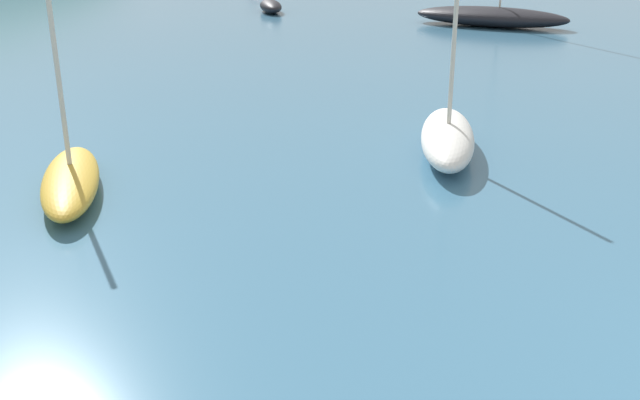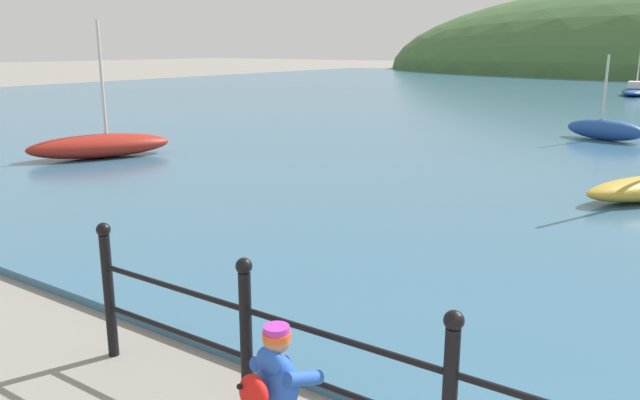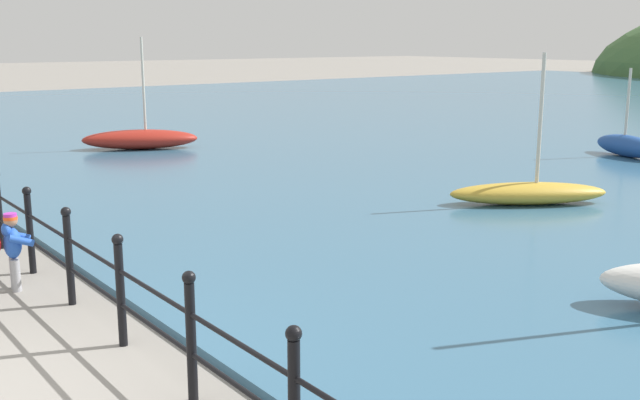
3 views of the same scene
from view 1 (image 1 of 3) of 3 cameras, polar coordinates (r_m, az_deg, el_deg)
boat_twin_mast at (r=12.46m, az=9.68°, el=4.74°), size 3.06×2.54×3.11m
boat_red_dinghy at (r=11.17m, az=-18.47°, el=1.48°), size 2.27×2.94×2.81m
boat_far_right at (r=29.72m, az=-3.78°, el=14.52°), size 1.91×2.27×0.47m
boat_far_left at (r=26.75m, az=12.92°, el=13.49°), size 3.31×5.46×6.35m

